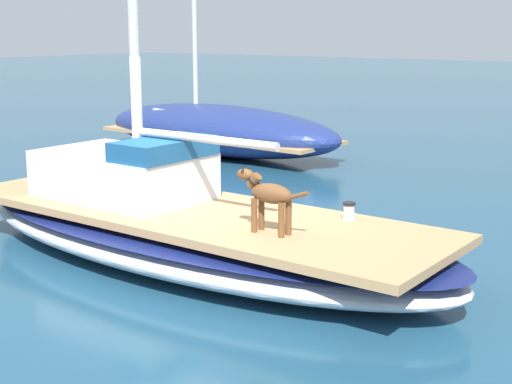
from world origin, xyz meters
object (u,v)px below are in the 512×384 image
object	(u,v)px
deck_winch	(349,212)
moored_boat_starboard_side	(218,128)
dog_brown	(268,195)
sailboat_main	(192,234)

from	to	relation	value
deck_winch	moored_boat_starboard_side	bearing A→B (deg)	49.66
dog_brown	deck_winch	bearing A→B (deg)	-22.86
sailboat_main	moored_boat_starboard_side	world-z (taller)	moored_boat_starboard_side
sailboat_main	dog_brown	bearing A→B (deg)	-102.61
sailboat_main	moored_boat_starboard_side	size ratio (longest dim) A/B	0.93
dog_brown	moored_boat_starboard_side	xyz separation A→B (m)	(6.70, 6.26, -0.48)
sailboat_main	dog_brown	xyz separation A→B (m)	(-0.31, -1.39, 0.75)
dog_brown	deck_winch	size ratio (longest dim) A/B	4.45
dog_brown	sailboat_main	bearing A→B (deg)	77.39
sailboat_main	deck_winch	size ratio (longest dim) A/B	34.49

